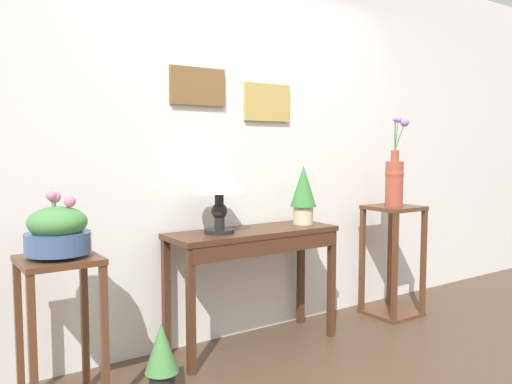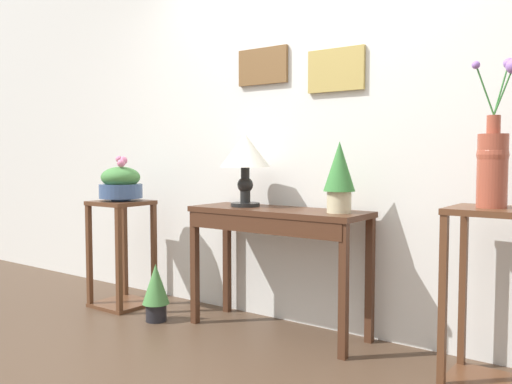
{
  "view_description": "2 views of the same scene",
  "coord_description": "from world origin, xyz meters",
  "px_view_note": "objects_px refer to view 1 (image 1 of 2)",
  "views": [
    {
      "loc": [
        -1.97,
        -1.66,
        1.34
      ],
      "look_at": [
        -0.07,
        1.12,
        1.05
      ],
      "focal_mm": 36.43,
      "sensor_mm": 36.0,
      "label": 1
    },
    {
      "loc": [
        1.86,
        -1.67,
        1.13
      ],
      "look_at": [
        -0.22,
        1.15,
        0.9
      ],
      "focal_mm": 38.39,
      "sensor_mm": 36.0,
      "label": 2
    }
  ],
  "objects_px": {
    "console_table": "(255,248)",
    "potted_plant_floor": "(162,355)",
    "table_lamp": "(219,180)",
    "flower_vase_tall_right": "(395,177)",
    "planter_bowl_wide_left": "(58,231)",
    "potted_plant_on_console": "(303,192)",
    "pedestal_stand_right": "(392,261)",
    "pedestal_stand_left": "(61,335)"
  },
  "relations": [
    {
      "from": "console_table",
      "to": "flower_vase_tall_right",
      "type": "xyz_separation_m",
      "value": [
        1.29,
        -0.06,
        0.43
      ]
    },
    {
      "from": "pedestal_stand_left",
      "to": "console_table",
      "type": "bearing_deg",
      "value": 6.76
    },
    {
      "from": "pedestal_stand_left",
      "to": "pedestal_stand_right",
      "type": "height_order",
      "value": "pedestal_stand_right"
    },
    {
      "from": "potted_plant_on_console",
      "to": "potted_plant_floor",
      "type": "height_order",
      "value": "potted_plant_on_console"
    },
    {
      "from": "flower_vase_tall_right",
      "to": "potted_plant_on_console",
      "type": "bearing_deg",
      "value": 174.32
    },
    {
      "from": "planter_bowl_wide_left",
      "to": "potted_plant_floor",
      "type": "height_order",
      "value": "planter_bowl_wide_left"
    },
    {
      "from": "console_table",
      "to": "pedestal_stand_left",
      "type": "distance_m",
      "value": 1.32
    },
    {
      "from": "pedestal_stand_right",
      "to": "planter_bowl_wide_left",
      "type": "bearing_deg",
      "value": -177.99
    },
    {
      "from": "planter_bowl_wide_left",
      "to": "potted_plant_floor",
      "type": "xyz_separation_m",
      "value": [
        0.49,
        -0.12,
        -0.71
      ]
    },
    {
      "from": "table_lamp",
      "to": "pedestal_stand_right",
      "type": "xyz_separation_m",
      "value": [
        1.54,
        -0.09,
        -0.69
      ]
    },
    {
      "from": "console_table",
      "to": "potted_plant_floor",
      "type": "xyz_separation_m",
      "value": [
        -0.8,
        -0.27,
        -0.46
      ]
    },
    {
      "from": "console_table",
      "to": "pedestal_stand_left",
      "type": "bearing_deg",
      "value": -173.24
    },
    {
      "from": "pedestal_stand_left",
      "to": "planter_bowl_wide_left",
      "type": "height_order",
      "value": "planter_bowl_wide_left"
    },
    {
      "from": "potted_plant_on_console",
      "to": "pedestal_stand_right",
      "type": "bearing_deg",
      "value": -5.66
    },
    {
      "from": "potted_plant_floor",
      "to": "console_table",
      "type": "bearing_deg",
      "value": 18.9
    },
    {
      "from": "flower_vase_tall_right",
      "to": "potted_plant_floor",
      "type": "xyz_separation_m",
      "value": [
        -2.09,
        -0.21,
        -0.89
      ]
    },
    {
      "from": "console_table",
      "to": "pedestal_stand_right",
      "type": "bearing_deg",
      "value": -2.77
    },
    {
      "from": "table_lamp",
      "to": "flower_vase_tall_right",
      "type": "height_order",
      "value": "flower_vase_tall_right"
    },
    {
      "from": "planter_bowl_wide_left",
      "to": "table_lamp",
      "type": "bearing_deg",
      "value": 9.69
    },
    {
      "from": "console_table",
      "to": "table_lamp",
      "type": "distance_m",
      "value": 0.52
    },
    {
      "from": "pedestal_stand_right",
      "to": "potted_plant_floor",
      "type": "height_order",
      "value": "pedestal_stand_right"
    },
    {
      "from": "potted_plant_on_console",
      "to": "pedestal_stand_right",
      "type": "height_order",
      "value": "potted_plant_on_console"
    },
    {
      "from": "pedestal_stand_left",
      "to": "potted_plant_floor",
      "type": "bearing_deg",
      "value": -13.81
    },
    {
      "from": "table_lamp",
      "to": "planter_bowl_wide_left",
      "type": "xyz_separation_m",
      "value": [
        -1.03,
        -0.18,
        -0.21
      ]
    },
    {
      "from": "potted_plant_on_console",
      "to": "pedestal_stand_left",
      "type": "bearing_deg",
      "value": -174.18
    },
    {
      "from": "table_lamp",
      "to": "potted_plant_on_console",
      "type": "height_order",
      "value": "table_lamp"
    },
    {
      "from": "table_lamp",
      "to": "planter_bowl_wide_left",
      "type": "relative_size",
      "value": 1.43
    },
    {
      "from": "flower_vase_tall_right",
      "to": "pedestal_stand_left",
      "type": "bearing_deg",
      "value": -178.01
    },
    {
      "from": "pedestal_stand_left",
      "to": "pedestal_stand_right",
      "type": "distance_m",
      "value": 2.57
    },
    {
      "from": "console_table",
      "to": "potted_plant_floor",
      "type": "bearing_deg",
      "value": -161.1
    },
    {
      "from": "pedestal_stand_left",
      "to": "table_lamp",
      "type": "bearing_deg",
      "value": 9.69
    },
    {
      "from": "pedestal_stand_right",
      "to": "console_table",
      "type": "bearing_deg",
      "value": 177.23
    },
    {
      "from": "flower_vase_tall_right",
      "to": "potted_plant_floor",
      "type": "height_order",
      "value": "flower_vase_tall_right"
    },
    {
      "from": "console_table",
      "to": "pedestal_stand_right",
      "type": "xyz_separation_m",
      "value": [
        1.29,
        -0.06,
        -0.24
      ]
    },
    {
      "from": "pedestal_stand_left",
      "to": "planter_bowl_wide_left",
      "type": "bearing_deg",
      "value": 7.85
    },
    {
      "from": "console_table",
      "to": "pedestal_stand_left",
      "type": "xyz_separation_m",
      "value": [
        -1.29,
        -0.15,
        -0.28
      ]
    },
    {
      "from": "table_lamp",
      "to": "potted_plant_floor",
      "type": "relative_size",
      "value": 1.2
    },
    {
      "from": "console_table",
      "to": "flower_vase_tall_right",
      "type": "relative_size",
      "value": 1.67
    },
    {
      "from": "table_lamp",
      "to": "flower_vase_tall_right",
      "type": "distance_m",
      "value": 1.55
    },
    {
      "from": "table_lamp",
      "to": "flower_vase_tall_right",
      "type": "bearing_deg",
      "value": -3.19
    },
    {
      "from": "pedestal_stand_right",
      "to": "potted_plant_floor",
      "type": "xyz_separation_m",
      "value": [
        -2.08,
        -0.21,
        -0.22
      ]
    },
    {
      "from": "pedestal_stand_left",
      "to": "pedestal_stand_right",
      "type": "xyz_separation_m",
      "value": [
        2.57,
        0.09,
        0.04
      ]
    }
  ]
}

